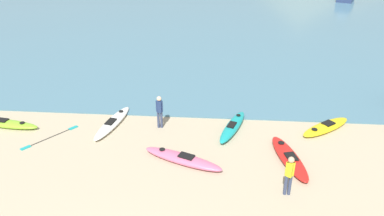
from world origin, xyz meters
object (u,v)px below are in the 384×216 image
at_px(kayak_on_sand_0, 183,159).
at_px(kayak_on_sand_2, 289,158).
at_px(kayak_on_sand_1, 233,127).
at_px(loose_paddle, 51,137).
at_px(person_near_foreground, 289,173).
at_px(kayak_on_sand_4, 326,127).
at_px(person_near_waterline, 160,110).
at_px(kayak_on_sand_5, 113,123).
at_px(kayak_on_sand_3, 5,123).

height_order(kayak_on_sand_0, kayak_on_sand_2, kayak_on_sand_0).
height_order(kayak_on_sand_1, loose_paddle, kayak_on_sand_1).
bearing_deg(person_near_foreground, kayak_on_sand_2, 79.20).
bearing_deg(kayak_on_sand_1, loose_paddle, -170.66).
relative_size(kayak_on_sand_0, person_near_foreground, 2.18).
height_order(kayak_on_sand_0, loose_paddle, kayak_on_sand_0).
xyz_separation_m(kayak_on_sand_4, person_near_waterline, (-7.79, -0.41, 0.79)).
bearing_deg(kayak_on_sand_0, kayak_on_sand_5, 142.58).
height_order(kayak_on_sand_2, kayak_on_sand_3, kayak_on_sand_3).
xyz_separation_m(kayak_on_sand_0, kayak_on_sand_3, (-8.73, 2.29, -0.02)).
height_order(person_near_waterline, loose_paddle, person_near_waterline).
bearing_deg(person_near_foreground, kayak_on_sand_3, 162.60).
distance_m(kayak_on_sand_4, loose_paddle, 12.74).
bearing_deg(kayak_on_sand_5, kayak_on_sand_4, 2.12).
bearing_deg(kayak_on_sand_5, kayak_on_sand_1, 0.04).
bearing_deg(person_near_waterline, kayak_on_sand_1, 0.72).
bearing_deg(kayak_on_sand_2, kayak_on_sand_1, 133.81).
relative_size(kayak_on_sand_3, person_near_waterline, 2.15).
height_order(kayak_on_sand_3, person_near_foreground, person_near_foreground).
height_order(kayak_on_sand_5, loose_paddle, kayak_on_sand_5).
bearing_deg(loose_paddle, person_near_foreground, -17.19).
distance_m(person_near_waterline, loose_paddle, 5.08).
distance_m(person_near_foreground, loose_paddle, 10.61).
relative_size(person_near_waterline, loose_paddle, 0.70).
bearing_deg(kayak_on_sand_4, kayak_on_sand_2, -127.83).
relative_size(person_near_foreground, loose_paddle, 0.69).
height_order(kayak_on_sand_0, kayak_on_sand_1, kayak_on_sand_0).
height_order(kayak_on_sand_3, kayak_on_sand_4, kayak_on_sand_3).
bearing_deg(kayak_on_sand_1, kayak_on_sand_2, -46.19).
distance_m(kayak_on_sand_3, person_near_waterline, 7.44).
distance_m(kayak_on_sand_5, loose_paddle, 2.86).
distance_m(kayak_on_sand_0, kayak_on_sand_1, 3.49).
height_order(kayak_on_sand_0, kayak_on_sand_3, kayak_on_sand_0).
distance_m(person_near_foreground, person_near_waterline, 6.89).
xyz_separation_m(kayak_on_sand_5, loose_paddle, (-2.51, -1.35, -0.12)).
height_order(kayak_on_sand_2, person_near_foreground, person_near_foreground).
relative_size(kayak_on_sand_1, kayak_on_sand_3, 0.92).
relative_size(kayak_on_sand_2, person_near_waterline, 2.09).
distance_m(kayak_on_sand_2, person_near_waterline, 6.18).
relative_size(kayak_on_sand_4, loose_paddle, 1.23).
relative_size(kayak_on_sand_2, loose_paddle, 1.47).
xyz_separation_m(kayak_on_sand_3, loose_paddle, (2.56, -0.84, -0.14)).
bearing_deg(person_near_foreground, kayak_on_sand_4, 62.55).
height_order(kayak_on_sand_0, person_near_waterline, person_near_waterline).
height_order(person_near_foreground, person_near_waterline, person_near_waterline).
bearing_deg(kayak_on_sand_3, loose_paddle, -18.22).
bearing_deg(kayak_on_sand_4, kayak_on_sand_3, -176.67).
distance_m(kayak_on_sand_1, kayak_on_sand_3, 10.82).
distance_m(kayak_on_sand_3, person_near_foreground, 13.29).
bearing_deg(kayak_on_sand_3, kayak_on_sand_1, 2.72).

